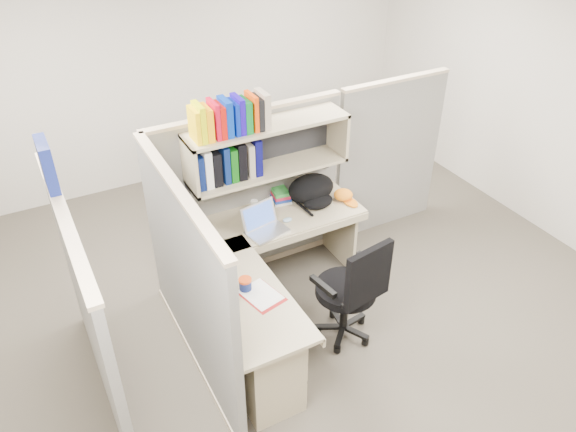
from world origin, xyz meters
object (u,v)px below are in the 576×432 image
laptop (267,221)px  snack_canister (245,284)px  backpack (314,191)px  task_chair (349,305)px  desk (268,322)px

laptop → snack_canister: laptop is taller
laptop → snack_canister: (-0.46, -0.57, -0.07)m
laptop → snack_canister: 0.73m
snack_canister → backpack: bearing=36.8°
laptop → task_chair: size_ratio=0.32×
task_chair → laptop: bearing=115.3°
task_chair → backpack: bearing=76.8°
laptop → task_chair: (0.35, -0.75, -0.48)m
desk → laptop: size_ratio=5.26×
backpack → task_chair: size_ratio=0.42×
desk → snack_canister: (-0.12, 0.11, 0.34)m
desk → snack_canister: bearing=137.2°
task_chair → desk: bearing=174.3°
task_chair → snack_canister: bearing=167.4°
desk → backpack: size_ratio=4.01×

